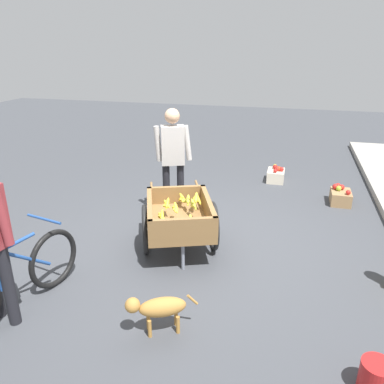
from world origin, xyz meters
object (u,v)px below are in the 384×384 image
object	(u,v)px
fruit_cart	(180,219)
dog	(158,308)
vendor_person	(173,153)
apple_crate	(340,196)
plastic_bucket	(376,378)
bicycle	(15,280)
mixed_fruit_crate	(276,175)

from	to	relation	value
fruit_cart	dog	bearing A→B (deg)	9.21
vendor_person	dog	distance (m)	2.77
fruit_cart	vendor_person	size ratio (longest dim) A/B	1.09
apple_crate	plastic_bucket	bearing A→B (deg)	-1.28
vendor_person	plastic_bucket	distance (m)	3.84
plastic_bucket	vendor_person	bearing A→B (deg)	-138.21
bicycle	dog	size ratio (longest dim) A/B	2.65
dog	fruit_cart	bearing A→B (deg)	-170.79
fruit_cart	mixed_fruit_crate	size ratio (longest dim) A/B	4.12
fruit_cart	mixed_fruit_crate	distance (m)	3.24
vendor_person	mixed_fruit_crate	xyz separation A→B (m)	(-1.98, 1.47, -0.87)
mixed_fruit_crate	fruit_cart	bearing A→B (deg)	-19.06
plastic_bucket	fruit_cart	bearing A→B (deg)	-129.70
plastic_bucket	mixed_fruit_crate	world-z (taller)	mixed_fruit_crate
fruit_cart	plastic_bucket	bearing A→B (deg)	50.30
fruit_cart	plastic_bucket	distance (m)	2.72
bicycle	mixed_fruit_crate	world-z (taller)	bicycle
fruit_cart	bicycle	size ratio (longest dim) A/B	1.11
bicycle	mixed_fruit_crate	size ratio (longest dim) A/B	3.72
bicycle	plastic_bucket	xyz separation A→B (m)	(0.13, 3.29, -0.22)
fruit_cart	apple_crate	bearing A→B (deg)	135.19
dog	mixed_fruit_crate	xyz separation A→B (m)	(-4.57, 0.80, -0.14)
mixed_fruit_crate	vendor_person	bearing A→B (deg)	-36.55
fruit_cart	bicycle	xyz separation A→B (m)	(1.59, -1.21, -0.09)
bicycle	mixed_fruit_crate	bearing A→B (deg)	153.98
dog	plastic_bucket	distance (m)	1.85
fruit_cart	apple_crate	xyz separation A→B (m)	(-2.18, 2.17, -0.31)
bicycle	apple_crate	world-z (taller)	bicycle
vendor_person	mixed_fruit_crate	world-z (taller)	vendor_person
apple_crate	mixed_fruit_crate	size ratio (longest dim) A/B	1.00
dog	mixed_fruit_crate	size ratio (longest dim) A/B	1.40
dog	mixed_fruit_crate	distance (m)	4.64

